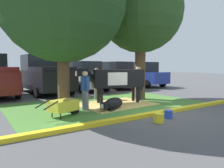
{
  "coord_description": "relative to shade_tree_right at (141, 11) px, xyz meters",
  "views": [
    {
      "loc": [
        -5.62,
        -5.6,
        1.73
      ],
      "look_at": [
        -0.3,
        2.31,
        0.9
      ],
      "focal_mm": 34.09,
      "sensor_mm": 36.0,
      "label": 1
    }
  ],
  "objects": [
    {
      "name": "bucket_yellow",
      "position": [
        -2.52,
        -3.73,
        -4.27
      ],
      "size": [
        0.33,
        0.33,
        0.29
      ],
      "color": "yellow",
      "rests_on": "ground"
    },
    {
      "name": "cow_holstein",
      "position": [
        -1.74,
        -0.34,
        -3.28
      ],
      "size": [
        3.07,
        1.28,
        1.59
      ],
      "color": "black",
      "rests_on": "ground"
    },
    {
      "name": "person_visitor_near",
      "position": [
        -3.57,
        -0.91,
        -3.61
      ],
      "size": [
        0.34,
        0.53,
        1.52
      ],
      "color": "slate",
      "rests_on": "ground"
    },
    {
      "name": "sedan_blue",
      "position": [
        4.79,
        5.15,
        -3.43
      ],
      "size": [
        2.19,
        4.48,
        2.02
      ],
      "color": "navy",
      "rests_on": "ground"
    },
    {
      "name": "ground_plane",
      "position": [
        -1.61,
        -2.58,
        -4.42
      ],
      "size": [
        80.0,
        80.0,
        0.0
      ],
      "primitive_type": "plane",
      "color": "#4C4C4F"
    },
    {
      "name": "hay_bedding",
      "position": [
        -1.9,
        -0.57,
        -4.39
      ],
      "size": [
        3.33,
        2.57,
        0.04
      ],
      "primitive_type": "cube",
      "rotation": [
        0.0,
        0.0,
        0.05
      ],
      "color": "tan",
      "rests_on": "ground"
    },
    {
      "name": "sedan_silver",
      "position": [
        -0.63,
        5.11,
        -3.43
      ],
      "size": [
        2.19,
        4.48,
        2.02
      ],
      "color": "silver",
      "rests_on": "ground"
    },
    {
      "name": "pickup_truck_black",
      "position": [
        -3.36,
        5.29,
        -3.31
      ],
      "size": [
        2.42,
        5.49,
        2.42
      ],
      "color": "black",
      "rests_on": "ground"
    },
    {
      "name": "shade_tree_right",
      "position": [
        0.0,
        0.0,
        0.0
      ],
      "size": [
        4.17,
        4.17,
        6.54
      ],
      "color": "brown",
      "rests_on": "ground"
    },
    {
      "name": "calf_lying",
      "position": [
        -2.63,
        -1.42,
        -4.18
      ],
      "size": [
        1.32,
        0.86,
        0.48
      ],
      "color": "black",
      "rests_on": "ground"
    },
    {
      "name": "wheelbarrow",
      "position": [
        -4.64,
        -1.45,
        -4.03
      ],
      "size": [
        1.61,
        0.94,
        0.63
      ],
      "color": "gold",
      "rests_on": "ground"
    },
    {
      "name": "curb_yellow",
      "position": [
        -2.15,
        -2.96,
        -4.36
      ],
      "size": [
        9.5,
        0.24,
        0.12
      ],
      "primitive_type": "cube",
      "color": "yellow",
      "rests_on": "ground"
    },
    {
      "name": "person_handler",
      "position": [
        -0.45,
        -0.4,
        -3.51
      ],
      "size": [
        0.34,
        0.53,
        1.69
      ],
      "color": "black",
      "rests_on": "ground"
    },
    {
      "name": "grass_island",
      "position": [
        -2.15,
        -0.31,
        -4.41
      ],
      "size": [
        8.3,
        5.0,
        0.02
      ],
      "primitive_type": "cube",
      "color": "#477A33",
      "rests_on": "ground"
    },
    {
      "name": "bucket_blue",
      "position": [
        -1.81,
        -3.48,
        -4.28
      ],
      "size": [
        0.29,
        0.29,
        0.26
      ],
      "color": "blue",
      "rests_on": "ground"
    },
    {
      "name": "sedan_red",
      "position": [
        2.06,
        5.1,
        -3.43
      ],
      "size": [
        2.19,
        4.48,
        2.02
      ],
      "color": "red",
      "rests_on": "ground"
    },
    {
      "name": "person_visitor_far",
      "position": [
        -1.87,
        1.17,
        -3.56
      ],
      "size": [
        0.52,
        0.34,
        1.61
      ],
      "color": "slate",
      "rests_on": "ground"
    }
  ]
}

